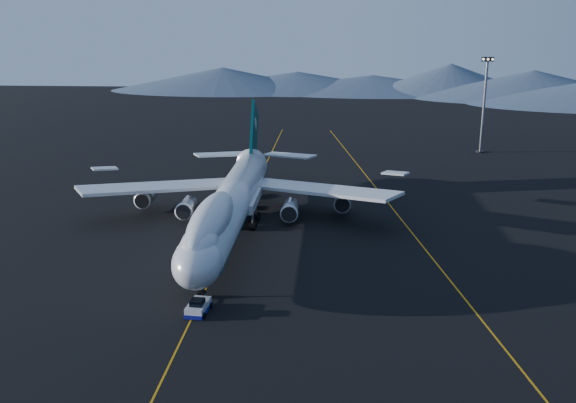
{
  "coord_description": "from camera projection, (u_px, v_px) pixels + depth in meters",
  "views": [
    {
      "loc": [
        17.0,
        -104.02,
        35.52
      ],
      "look_at": [
        9.64,
        -0.06,
        6.0
      ],
      "focal_mm": 40.0,
      "sensor_mm": 36.0,
      "label": 1
    }
  ],
  "objects": [
    {
      "name": "floodlight_mast",
      "position": [
        484.0,
        105.0,
        175.53
      ],
      "size": [
        3.22,
        2.41,
        26.05
      ],
      "rotation": [
        0.0,
        0.0,
        0.02
      ],
      "color": "black",
      "rests_on": "ground"
    },
    {
      "name": "taxiway_line_main",
      "position": [
        232.0,
        234.0,
        110.67
      ],
      "size": [
        0.25,
        220.0,
        0.01
      ],
      "primitive_type": "cube",
      "color": "#CC860C",
      "rests_on": "ground"
    },
    {
      "name": "ground",
      "position": [
        232.0,
        234.0,
        110.67
      ],
      "size": [
        500.0,
        500.0,
        0.0
      ],
      "primitive_type": "plane",
      "color": "black",
      "rests_on": "ground"
    },
    {
      "name": "boeing_747",
      "position": [
        232.0,
        201.0,
        109.12
      ],
      "size": [
        59.62,
        72.43,
        19.37
      ],
      "color": "silver",
      "rests_on": "ground"
    },
    {
      "name": "pushback_tug",
      "position": [
        198.0,
        308.0,
        80.68
      ],
      "size": [
        3.03,
        4.86,
        2.03
      ],
      "rotation": [
        0.0,
        0.0,
        -0.09
      ],
      "color": "silver",
      "rests_on": "ground"
    },
    {
      "name": "taxiway_line_side",
      "position": [
        402.0,
        220.0,
        118.22
      ],
      "size": [
        28.08,
        198.09,
        0.01
      ],
      "primitive_type": "cube",
      "rotation": [
        0.0,
        0.0,
        0.14
      ],
      "color": "#CC860C",
      "rests_on": "ground"
    }
  ]
}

